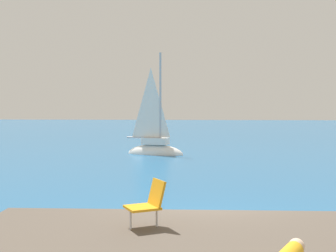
{
  "coord_description": "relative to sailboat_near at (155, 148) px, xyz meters",
  "views": [
    {
      "loc": [
        -0.03,
        -10.29,
        2.94
      ],
      "look_at": [
        -1.64,
        13.07,
        1.86
      ],
      "focal_mm": 48.74,
      "sensor_mm": 36.0,
      "label": 1
    }
  ],
  "objects": [
    {
      "name": "ground_plane",
      "position": [
        2.66,
        -16.7,
        -0.36
      ],
      "size": [
        160.0,
        160.0,
        0.0
      ],
      "primitive_type": "plane",
      "color": "#236093"
    },
    {
      "name": "sailboat_near",
      "position": [
        0.0,
        0.0,
        0.0
      ],
      "size": [
        3.67,
        2.1,
        6.63
      ],
      "rotation": [
        0.0,
        0.0,
        6.01
      ],
      "color": "white",
      "rests_on": "ground"
    },
    {
      "name": "boulder_inland",
      "position": [
        3.96,
        -17.87,
        -0.36
      ],
      "size": [
        1.06,
        1.1,
        0.57
      ],
      "primitive_type": "cube",
      "rotation": [
        -0.02,
        -0.13,
        0.92
      ],
      "color": "#50463D",
      "rests_on": "ground"
    },
    {
      "name": "beach_chair",
      "position": [
        1.79,
        -19.48,
        0.97
      ],
      "size": [
        0.75,
        0.71,
        0.8
      ],
      "rotation": [
        0.0,
        0.0,
        3.64
      ],
      "color": "orange",
      "rests_on": "shore_ledge"
    },
    {
      "name": "boulder_seaward",
      "position": [
        0.1,
        -17.58,
        -0.36
      ],
      "size": [
        1.23,
        1.16,
        0.56
      ],
      "primitive_type": "cube",
      "rotation": [
        0.01,
        -0.03,
        2.57
      ],
      "color": "#4E443D",
      "rests_on": "ground"
    }
  ]
}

